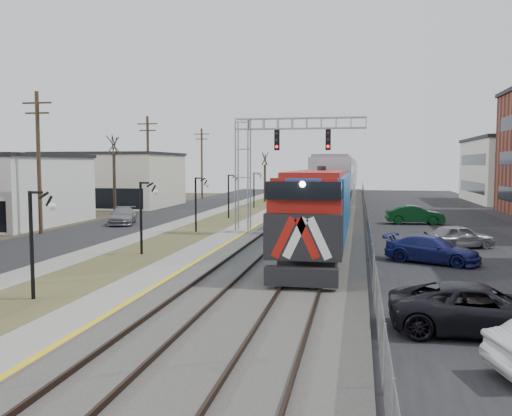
# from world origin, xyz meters

# --- Properties ---
(street_west) EXTENTS (7.00, 120.00, 0.04)m
(street_west) POSITION_xyz_m (-11.50, 35.00, 0.02)
(street_west) COLOR black
(street_west) RESTS_ON ground
(sidewalk) EXTENTS (2.00, 120.00, 0.08)m
(sidewalk) POSITION_xyz_m (-7.00, 35.00, 0.04)
(sidewalk) COLOR gray
(sidewalk) RESTS_ON ground
(grass_median) EXTENTS (4.00, 120.00, 0.06)m
(grass_median) POSITION_xyz_m (-4.00, 35.00, 0.03)
(grass_median) COLOR #494C28
(grass_median) RESTS_ON ground
(platform) EXTENTS (2.00, 120.00, 0.24)m
(platform) POSITION_xyz_m (-1.00, 35.00, 0.12)
(platform) COLOR gray
(platform) RESTS_ON ground
(ballast_bed) EXTENTS (8.00, 120.00, 0.20)m
(ballast_bed) POSITION_xyz_m (4.00, 35.00, 0.10)
(ballast_bed) COLOR #595651
(ballast_bed) RESTS_ON ground
(parking_lot) EXTENTS (16.00, 120.00, 0.04)m
(parking_lot) POSITION_xyz_m (16.00, 35.00, 0.02)
(parking_lot) COLOR black
(parking_lot) RESTS_ON ground
(platform_edge) EXTENTS (0.24, 120.00, 0.01)m
(platform_edge) POSITION_xyz_m (-0.12, 35.00, 0.24)
(platform_edge) COLOR gold
(platform_edge) RESTS_ON platform
(track_near) EXTENTS (1.58, 120.00, 0.15)m
(track_near) POSITION_xyz_m (2.00, 35.00, 0.28)
(track_near) COLOR #2D2119
(track_near) RESTS_ON ballast_bed
(track_far) EXTENTS (1.58, 120.00, 0.15)m
(track_far) POSITION_xyz_m (5.50, 35.00, 0.28)
(track_far) COLOR #2D2119
(track_far) RESTS_ON ballast_bed
(train) EXTENTS (3.00, 108.65, 5.33)m
(train) POSITION_xyz_m (5.50, 66.57, 2.94)
(train) COLOR #1561B1
(train) RESTS_ON ground
(signal_gantry) EXTENTS (9.00, 1.07, 8.15)m
(signal_gantry) POSITION_xyz_m (1.22, 27.99, 5.59)
(signal_gantry) COLOR gray
(signal_gantry) RESTS_ON ground
(lampposts) EXTENTS (0.14, 62.14, 4.00)m
(lampposts) POSITION_xyz_m (-4.00, 18.29, 2.00)
(lampposts) COLOR black
(lampposts) RESTS_ON ground
(utility_poles) EXTENTS (0.28, 80.28, 10.00)m
(utility_poles) POSITION_xyz_m (-14.50, 25.00, 5.00)
(utility_poles) COLOR #4C3823
(utility_poles) RESTS_ON ground
(fence) EXTENTS (0.04, 120.00, 1.60)m
(fence) POSITION_xyz_m (8.20, 35.00, 0.80)
(fence) COLOR gray
(fence) RESTS_ON ground
(bare_trees) EXTENTS (12.30, 42.30, 5.95)m
(bare_trees) POSITION_xyz_m (-12.66, 38.91, 2.70)
(bare_trees) COLOR #382D23
(bare_trees) RESTS_ON ground
(car_lot_c) EXTENTS (5.25, 2.48, 1.45)m
(car_lot_c) POSITION_xyz_m (11.13, 6.83, 0.72)
(car_lot_c) COLOR black
(car_lot_c) RESTS_ON ground
(car_lot_d) EXTENTS (5.00, 3.62, 1.35)m
(car_lot_d) POSITION_xyz_m (11.24, 18.39, 0.67)
(car_lot_d) COLOR navy
(car_lot_d) RESTS_ON ground
(car_lot_e) EXTENTS (4.39, 3.09, 1.39)m
(car_lot_e) POSITION_xyz_m (13.41, 23.62, 0.69)
(car_lot_e) COLOR gray
(car_lot_e) RESTS_ON ground
(car_lot_f) EXTENTS (4.75, 1.99, 1.53)m
(car_lot_f) POSITION_xyz_m (12.13, 36.41, 0.76)
(car_lot_f) COLOR #0C3F1A
(car_lot_f) RESTS_ON ground
(car_street_b) EXTENTS (3.19, 5.02, 1.36)m
(car_street_b) POSITION_xyz_m (-11.42, 31.81, 0.68)
(car_street_b) COLOR slate
(car_street_b) RESTS_ON ground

